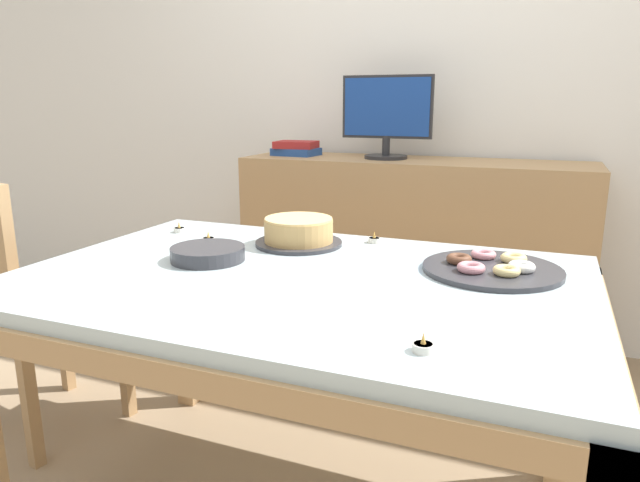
{
  "coord_description": "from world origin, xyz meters",
  "views": [
    {
      "loc": [
        0.58,
        -1.3,
        1.18
      ],
      "look_at": [
        0.0,
        0.14,
        0.8
      ],
      "focal_mm": 32.0,
      "sensor_mm": 36.0,
      "label": 1
    }
  ],
  "objects_px": {
    "book_stack": "(296,148)",
    "tealight_right_edge": "(179,229)",
    "tealight_near_front": "(423,347)",
    "tealight_centre": "(209,239)",
    "cake_chocolate_round": "(299,232)",
    "computer_monitor": "(387,117)",
    "chair": "(19,296)",
    "plate_stack": "(208,253)",
    "pastry_platter": "(492,268)",
    "tealight_left_edge": "(374,240)"
  },
  "relations": [
    {
      "from": "cake_chocolate_round",
      "to": "tealight_near_front",
      "type": "relative_size",
      "value": 6.83
    },
    {
      "from": "pastry_platter",
      "to": "tealight_centre",
      "type": "bearing_deg",
      "value": -179.98
    },
    {
      "from": "plate_stack",
      "to": "tealight_right_edge",
      "type": "relative_size",
      "value": 5.25
    },
    {
      "from": "pastry_platter",
      "to": "tealight_left_edge",
      "type": "relative_size",
      "value": 9.09
    },
    {
      "from": "tealight_right_edge",
      "to": "chair",
      "type": "bearing_deg",
      "value": -152.42
    },
    {
      "from": "book_stack",
      "to": "plate_stack",
      "type": "distance_m",
      "value": 1.32
    },
    {
      "from": "book_stack",
      "to": "plate_stack",
      "type": "xyz_separation_m",
      "value": [
        0.29,
        -1.27,
        -0.19
      ]
    },
    {
      "from": "book_stack",
      "to": "cake_chocolate_round",
      "type": "distance_m",
      "value": 1.13
    },
    {
      "from": "chair",
      "to": "computer_monitor",
      "type": "distance_m",
      "value": 1.68
    },
    {
      "from": "pastry_platter",
      "to": "tealight_near_front",
      "type": "xyz_separation_m",
      "value": [
        -0.07,
        -0.56,
        -0.0
      ]
    },
    {
      "from": "book_stack",
      "to": "tealight_left_edge",
      "type": "bearing_deg",
      "value": -53.08
    },
    {
      "from": "cake_chocolate_round",
      "to": "tealight_near_front",
      "type": "xyz_separation_m",
      "value": [
        0.53,
        -0.64,
        -0.03
      ]
    },
    {
      "from": "computer_monitor",
      "to": "pastry_platter",
      "type": "height_order",
      "value": "computer_monitor"
    },
    {
      "from": "tealight_left_edge",
      "to": "computer_monitor",
      "type": "bearing_deg",
      "value": 103.48
    },
    {
      "from": "tealight_right_edge",
      "to": "cake_chocolate_round",
      "type": "bearing_deg",
      "value": -1.28
    },
    {
      "from": "tealight_left_edge",
      "to": "tealight_near_front",
      "type": "bearing_deg",
      "value": -67.32
    },
    {
      "from": "computer_monitor",
      "to": "pastry_platter",
      "type": "xyz_separation_m",
      "value": [
        0.6,
        -1.09,
        -0.36
      ]
    },
    {
      "from": "computer_monitor",
      "to": "tealight_centre",
      "type": "distance_m",
      "value": 1.18
    },
    {
      "from": "tealight_left_edge",
      "to": "tealight_near_front",
      "type": "xyz_separation_m",
      "value": [
        0.32,
        -0.76,
        0.0
      ]
    },
    {
      "from": "chair",
      "to": "pastry_platter",
      "type": "bearing_deg",
      "value": 6.24
    },
    {
      "from": "computer_monitor",
      "to": "pastry_platter",
      "type": "distance_m",
      "value": 1.29
    },
    {
      "from": "tealight_left_edge",
      "to": "chair",
      "type": "bearing_deg",
      "value": -162.63
    },
    {
      "from": "computer_monitor",
      "to": "book_stack",
      "type": "bearing_deg",
      "value": 179.83
    },
    {
      "from": "computer_monitor",
      "to": "tealight_right_edge",
      "type": "xyz_separation_m",
      "value": [
        -0.45,
        -1.0,
        -0.36
      ]
    },
    {
      "from": "pastry_platter",
      "to": "tealight_left_edge",
      "type": "height_order",
      "value": "same"
    },
    {
      "from": "chair",
      "to": "pastry_platter",
      "type": "xyz_separation_m",
      "value": [
        1.54,
        0.17,
        0.23
      ]
    },
    {
      "from": "tealight_near_front",
      "to": "pastry_platter",
      "type": "bearing_deg",
      "value": 83.28
    },
    {
      "from": "plate_stack",
      "to": "tealight_near_front",
      "type": "distance_m",
      "value": 0.79
    },
    {
      "from": "plate_stack",
      "to": "tealight_left_edge",
      "type": "bearing_deg",
      "value": 44.81
    },
    {
      "from": "computer_monitor",
      "to": "tealight_centre",
      "type": "bearing_deg",
      "value": -104.39
    },
    {
      "from": "computer_monitor",
      "to": "tealight_left_edge",
      "type": "xyz_separation_m",
      "value": [
        0.21,
        -0.9,
        -0.36
      ]
    },
    {
      "from": "chair",
      "to": "tealight_near_front",
      "type": "relative_size",
      "value": 23.5
    },
    {
      "from": "tealight_near_front",
      "to": "cake_chocolate_round",
      "type": "bearing_deg",
      "value": 129.55
    },
    {
      "from": "tealight_centre",
      "to": "tealight_right_edge",
      "type": "relative_size",
      "value": 1.0
    },
    {
      "from": "computer_monitor",
      "to": "pastry_platter",
      "type": "relative_size",
      "value": 1.17
    },
    {
      "from": "tealight_near_front",
      "to": "tealight_right_edge",
      "type": "height_order",
      "value": "same"
    },
    {
      "from": "chair",
      "to": "pastry_platter",
      "type": "height_order",
      "value": "chair"
    },
    {
      "from": "book_stack",
      "to": "tealight_left_edge",
      "type": "distance_m",
      "value": 1.14
    },
    {
      "from": "book_stack",
      "to": "chair",
      "type": "bearing_deg",
      "value": -111.19
    },
    {
      "from": "cake_chocolate_round",
      "to": "plate_stack",
      "type": "relative_size",
      "value": 1.3
    },
    {
      "from": "computer_monitor",
      "to": "chair",
      "type": "bearing_deg",
      "value": -126.97
    },
    {
      "from": "plate_stack",
      "to": "tealight_near_front",
      "type": "relative_size",
      "value": 5.25
    },
    {
      "from": "cake_chocolate_round",
      "to": "tealight_left_edge",
      "type": "relative_size",
      "value": 6.83
    },
    {
      "from": "chair",
      "to": "plate_stack",
      "type": "xyz_separation_m",
      "value": [
        0.78,
        -0.01,
        0.23
      ]
    },
    {
      "from": "tealight_near_front",
      "to": "tealight_centre",
      "type": "distance_m",
      "value": 0.99
    },
    {
      "from": "book_stack",
      "to": "tealight_right_edge",
      "type": "bearing_deg",
      "value": -89.74
    },
    {
      "from": "computer_monitor",
      "to": "plate_stack",
      "type": "relative_size",
      "value": 2.02
    },
    {
      "from": "chair",
      "to": "tealight_centre",
      "type": "height_order",
      "value": "chair"
    },
    {
      "from": "pastry_platter",
      "to": "tealight_right_edge",
      "type": "xyz_separation_m",
      "value": [
        -1.05,
        0.09,
        -0.0
      ]
    },
    {
      "from": "tealight_centre",
      "to": "tealight_right_edge",
      "type": "xyz_separation_m",
      "value": [
        -0.17,
        0.09,
        0.0
      ]
    }
  ]
}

